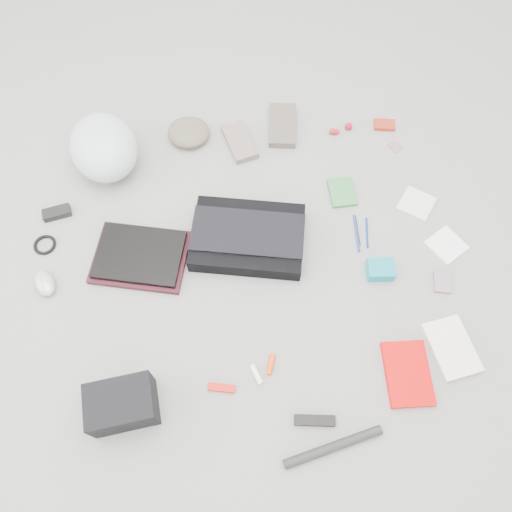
{
  "coord_description": "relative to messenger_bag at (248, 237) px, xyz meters",
  "views": [
    {
      "loc": [
        -0.13,
        -0.78,
        1.61
      ],
      "look_at": [
        0.0,
        0.0,
        0.05
      ],
      "focal_mm": 35.0,
      "sensor_mm": 36.0,
      "label": 1
    }
  ],
  "objects": [
    {
      "name": "ground_plane",
      "position": [
        0.02,
        -0.09,
        -0.03
      ],
      "size": [
        4.0,
        4.0,
        0.0
      ],
      "primitive_type": "plane",
      "color": "gray"
    },
    {
      "name": "messenger_bag",
      "position": [
        0.0,
        0.0,
        0.0
      ],
      "size": [
        0.46,
        0.37,
        0.07
      ],
      "primitive_type": "cube",
      "rotation": [
        0.0,
        0.0,
        -0.26
      ],
      "color": "black",
      "rests_on": "ground_plane"
    },
    {
      "name": "bag_flap",
      "position": [
        0.0,
        0.0,
        0.04
      ],
      "size": [
        0.43,
        0.28,
        0.01
      ],
      "primitive_type": "cube",
      "rotation": [
        0.0,
        0.0,
        -0.26
      ],
      "color": "black",
      "rests_on": "messenger_bag"
    },
    {
      "name": "laptop_sleeve",
      "position": [
        -0.39,
        -0.01,
        -0.02
      ],
      "size": [
        0.38,
        0.33,
        0.02
      ],
      "primitive_type": "cube",
      "rotation": [
        0.0,
        0.0,
        -0.29
      ],
      "color": "#3F151E",
      "rests_on": "ground_plane"
    },
    {
      "name": "laptop",
      "position": [
        -0.39,
        -0.01,
        -0.0
      ],
      "size": [
        0.35,
        0.3,
        0.02
      ],
      "primitive_type": "cube",
      "rotation": [
        0.0,
        0.0,
        -0.29
      ],
      "color": "black",
      "rests_on": "laptop_sleeve"
    },
    {
      "name": "bike_helmet",
      "position": [
        -0.49,
        0.44,
        0.06
      ],
      "size": [
        0.32,
        0.36,
        0.19
      ],
      "primitive_type": "ellipsoid",
      "rotation": [
        0.0,
        0.0,
        0.22
      ],
      "color": "silver",
      "rests_on": "ground_plane"
    },
    {
      "name": "beanie",
      "position": [
        -0.16,
        0.52,
        -0.0
      ],
      "size": [
        0.21,
        0.2,
        0.06
      ],
      "primitive_type": "ellipsoid",
      "rotation": [
        0.0,
        0.0,
        -0.28
      ],
      "color": "#635C4A",
      "rests_on": "ground_plane"
    },
    {
      "name": "mitten_left",
      "position": [
        0.04,
        0.45,
        -0.02
      ],
      "size": [
        0.13,
        0.21,
        0.03
      ],
      "primitive_type": "cube",
      "rotation": [
        0.0,
        0.0,
        0.2
      ],
      "color": "gray",
      "rests_on": "ground_plane"
    },
    {
      "name": "mitten_right",
      "position": [
        0.22,
        0.51,
        -0.02
      ],
      "size": [
        0.15,
        0.23,
        0.03
      ],
      "primitive_type": "cube",
      "rotation": [
        0.0,
        0.0,
        -0.2
      ],
      "color": "#5C544A",
      "rests_on": "ground_plane"
    },
    {
      "name": "power_brick",
      "position": [
        -0.69,
        0.23,
        -0.02
      ],
      "size": [
        0.11,
        0.06,
        0.03
      ],
      "primitive_type": "cube",
      "rotation": [
        0.0,
        0.0,
        0.15
      ],
      "color": "black",
      "rests_on": "ground_plane"
    },
    {
      "name": "cable_coil",
      "position": [
        -0.73,
        0.1,
        -0.03
      ],
      "size": [
        0.08,
        0.08,
        0.01
      ],
      "primitive_type": "torus",
      "rotation": [
        0.0,
        0.0,
        -0.02
      ],
      "color": "black",
      "rests_on": "ground_plane"
    },
    {
      "name": "mouse",
      "position": [
        -0.73,
        -0.06,
        -0.01
      ],
      "size": [
        0.1,
        0.12,
        0.04
      ],
      "primitive_type": "ellipsoid",
      "rotation": [
        0.0,
        0.0,
        0.36
      ],
      "color": "#B2B2B2",
      "rests_on": "ground_plane"
    },
    {
      "name": "camera_bag",
      "position": [
        -0.47,
        -0.53,
        0.03
      ],
      "size": [
        0.21,
        0.15,
        0.13
      ],
      "primitive_type": "cube",
      "rotation": [
        0.0,
        0.0,
        0.05
      ],
      "color": "black",
      "rests_on": "ground_plane"
    },
    {
      "name": "multitool",
      "position": [
        -0.16,
        -0.51,
        -0.03
      ],
      "size": [
        0.09,
        0.05,
        0.01
      ],
      "primitive_type": "cube",
      "rotation": [
        0.0,
        0.0,
        -0.26
      ],
      "color": "red",
      "rests_on": "ground_plane"
    },
    {
      "name": "toiletry_tube_white",
      "position": [
        -0.05,
        -0.49,
        -0.02
      ],
      "size": [
        0.04,
        0.07,
        0.02
      ],
      "primitive_type": "cylinder",
      "rotation": [
        1.57,
        0.0,
        0.29
      ],
      "color": "white",
      "rests_on": "ground_plane"
    },
    {
      "name": "toiletry_tube_orange",
      "position": [
        0.0,
        -0.46,
        -0.02
      ],
      "size": [
        0.04,
        0.07,
        0.02
      ],
      "primitive_type": "cylinder",
      "rotation": [
        1.57,
        0.0,
        -0.38
      ],
      "color": "#E8440A",
      "rests_on": "ground_plane"
    },
    {
      "name": "u_lock",
      "position": [
        0.11,
        -0.66,
        -0.02
      ],
      "size": [
        0.13,
        0.05,
        0.03
      ],
      "primitive_type": "cube",
      "rotation": [
        0.0,
        0.0,
        -0.19
      ],
      "color": "black",
      "rests_on": "ground_plane"
    },
    {
      "name": "bike_pump",
      "position": [
        0.14,
        -0.74,
        -0.02
      ],
      "size": [
        0.32,
        0.08,
        0.03
      ],
      "primitive_type": "cylinder",
      "rotation": [
        0.0,
        1.57,
        0.16
      ],
      "color": "black",
      "rests_on": "ground_plane"
    },
    {
      "name": "book_red",
      "position": [
        0.43,
        -0.56,
        -0.02
      ],
      "size": [
        0.16,
        0.22,
        0.02
      ],
      "primitive_type": "cube",
      "rotation": [
        0.0,
        0.0,
        -0.11
      ],
      "color": "red",
      "rests_on": "ground_plane"
    },
    {
      "name": "book_white",
      "position": [
        0.6,
        -0.5,
        -0.02
      ],
      "size": [
        0.15,
        0.21,
        0.02
      ],
      "primitive_type": "cube",
      "rotation": [
        0.0,
        0.0,
        0.11
      ],
      "color": "#F1E5D0",
      "rests_on": "ground_plane"
    },
    {
      "name": "notepad",
      "position": [
        0.39,
        0.15,
        -0.03
      ],
      "size": [
        0.1,
        0.13,
        0.01
      ],
      "primitive_type": "cube",
      "rotation": [
        0.0,
        0.0,
        -0.04
      ],
      "color": "#347A3A",
      "rests_on": "ground_plane"
    },
    {
      "name": "pen_blue",
      "position": [
        0.4,
        -0.03,
        -0.03
      ],
      "size": [
        0.03,
        0.15,
        0.01
      ],
      "primitive_type": "cylinder",
      "rotation": [
        1.57,
        0.0,
        -0.13
      ],
      "color": "navy",
      "rests_on": "ground_plane"
    },
    {
      "name": "pen_black",
      "position": [
        0.41,
        -0.02,
        -0.03
      ],
      "size": [
        0.02,
        0.13,
        0.01
      ],
      "primitive_type": "cylinder",
      "rotation": [
        1.57,
        0.0,
        -0.11
      ],
      "color": "black",
      "rests_on": "ground_plane"
    },
    {
      "name": "pen_navy",
      "position": [
        0.44,
        -0.04,
        -0.03
      ],
      "size": [
        0.03,
        0.13,
        0.01
      ],
      "primitive_type": "cylinder",
      "rotation": [
        1.57,
        0.0,
        -0.22
      ],
      "color": "navy",
      "rests_on": "ground_plane"
    },
    {
      "name": "accordion_wallet",
      "position": [
        0.44,
        -0.2,
        -0.01
      ],
      "size": [
        0.1,
        0.09,
        0.05
      ],
      "primitive_type": "cube",
      "rotation": [
        0.0,
        0.0,
        -0.15
      ],
      "color": "#0F8EA5",
      "rests_on": "ground_plane"
    },
    {
      "name": "card_deck",
      "position": [
        0.65,
        -0.27,
        -0.03
      ],
      "size": [
        0.07,
        0.09,
        0.01
      ],
      "primitive_type": "cube",
      "rotation": [
        0.0,
        0.0,
        -0.27
      ],
      "color": "gray",
      "rests_on": "ground_plane"
    },
    {
      "name": "napkin_top",
      "position": [
        0.66,
        0.06,
        -0.03
      ],
      "size": [
        0.17,
        0.17,
        0.01
      ],
      "primitive_type": "cube",
      "rotation": [
        0.0,
        0.0,
        0.88
      ],
      "color": "silver",
      "rests_on": "ground_plane"
    },
    {
      "name": "napkin_bottom",
      "position": [
        0.71,
        -0.13,
        -0.03
      ],
      "size": [
        0.16,
        0.16,
        0.01
      ],
      "primitive_type": "cube",
      "rotation": [
        0.0,
        0.0,
        0.49
      ],
      "color": "white",
      "rests_on": "ground_plane"
    },
    {
      "name": "lollipop_a",
      "position": [
        0.42,
        0.45,
        -0.02
      ],
      "size": [
        0.03,
        0.03,
        0.03
      ],
      "primitive_type": "sphere",
      "rotation": [
        0.0,
        0.0,
        0.19
      ],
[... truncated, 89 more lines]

